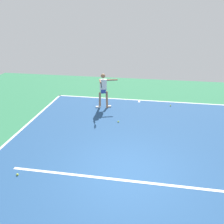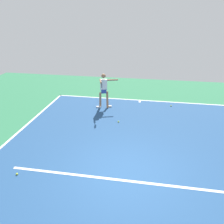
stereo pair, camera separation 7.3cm
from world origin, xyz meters
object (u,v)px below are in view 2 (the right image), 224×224
object	(u,v)px
tennis_player	(104,88)
tennis_ball_by_baseline	(171,106)
tennis_ball_by_sideline	(118,122)
tennis_ball_near_player	(17,174)

from	to	relation	value
tennis_player	tennis_ball_by_baseline	world-z (taller)	tennis_player
tennis_ball_by_baseline	tennis_ball_by_sideline	world-z (taller)	same
tennis_ball_near_player	tennis_ball_by_sideline	xyz separation A→B (m)	(-2.50, -4.19, 0.00)
tennis_player	tennis_ball_by_sideline	xyz separation A→B (m)	(-1.00, 1.62, -1.00)
tennis_player	tennis_ball_by_sideline	distance (m)	2.15
tennis_ball_by_sideline	tennis_ball_by_baseline	bearing A→B (deg)	-135.46
tennis_player	tennis_ball_near_player	world-z (taller)	tennis_player
tennis_ball_near_player	tennis_ball_by_baseline	world-z (taller)	same
tennis_ball_near_player	tennis_ball_by_baseline	bearing A→B (deg)	-126.86
tennis_player	tennis_ball_by_sideline	size ratio (longest dim) A/B	27.12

